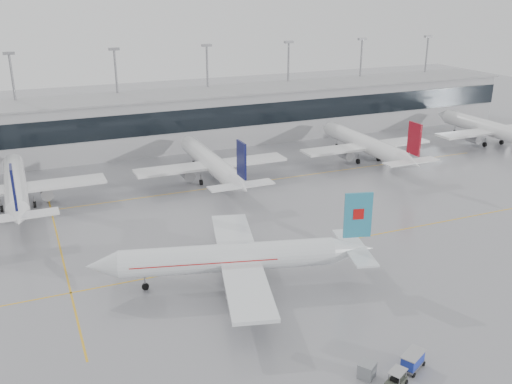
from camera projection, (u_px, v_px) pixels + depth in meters
name	position (u px, v px, depth m)	size (l,w,h in m)	color
ground	(289.00, 251.00, 81.34)	(320.00, 320.00, 0.00)	gray
taxi_line_main	(289.00, 251.00, 81.34)	(120.00, 0.25, 0.01)	gold
taxi_line_north	(219.00, 187.00, 107.29)	(120.00, 0.25, 0.01)	gold
taxi_line_cross	(59.00, 245.00, 83.24)	(0.25, 60.00, 0.01)	gold
terminal	(172.00, 121.00, 132.93)	(180.00, 15.00, 12.00)	#9D9DA1
terminal_glass	(181.00, 121.00, 125.89)	(180.00, 0.20, 5.00)	black
terminal_roof	(171.00, 95.00, 130.83)	(182.00, 16.00, 0.40)	gray
light_masts	(164.00, 86.00, 135.63)	(156.40, 1.00, 22.60)	gray
air_canada_jet	(238.00, 257.00, 71.33)	(36.01, 29.26, 11.44)	silver
parked_jet_b	(16.00, 187.00, 96.30)	(29.64, 36.96, 11.72)	white
parked_jet_c	(212.00, 163.00, 109.22)	(29.64, 36.96, 11.72)	white
parked_jet_d	(366.00, 144.00, 122.15)	(29.64, 36.96, 11.72)	white
parked_jet_e	(491.00, 129.00, 135.08)	(29.64, 36.96, 11.72)	white
baggage_tug	(396.00, 382.00, 53.53)	(3.50, 2.41, 1.72)	#33362D
baggage_cart	(413.00, 360.00, 56.01)	(3.27, 2.73, 1.78)	gray
gse_unit	(367.00, 370.00, 54.90)	(1.54, 1.43, 1.54)	gray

